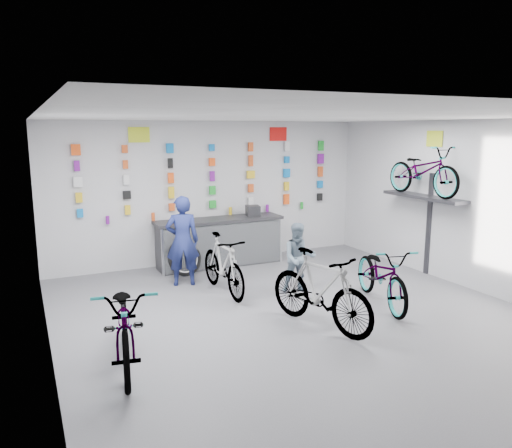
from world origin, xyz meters
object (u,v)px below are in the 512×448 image
clerk (182,241)px  bike_right (382,275)px  counter (220,243)px  bike_service (223,264)px  customer (299,258)px  bike_left (126,322)px  bike_center (320,290)px

clerk → bike_right: bearing=151.3°
counter → clerk: clerk is taller
counter → bike_right: bearing=-65.9°
bike_right → bike_service: (-2.12, 1.64, 0.02)m
customer → clerk: bearing=162.0°
counter → bike_left: (-2.67, -3.73, 0.05)m
bike_service → counter: bearing=68.9°
bike_center → customer: size_ratio=1.53×
bike_left → bike_service: bearing=53.5°
bike_left → bike_center: size_ratio=1.08×
clerk → customer: (1.71, -1.27, -0.21)m
bike_right → customer: size_ratio=1.56×
bike_center → customer: bearing=54.5°
bike_left → bike_service: (2.06, 1.99, -0.02)m
counter → bike_right: bike_right is taller
bike_left → bike_right: (4.18, 0.35, -0.03)m
bike_service → clerk: bearing=120.6°
counter → customer: customer is taller
bike_right → bike_service: 2.68m
bike_right → counter: bearing=130.3°
counter → bike_left: bearing=-125.6°
bike_right → bike_center: bearing=-148.5°
customer → bike_service: bearing=176.4°
bike_center → bike_service: 2.14m
bike_right → clerk: (-2.61, 2.41, 0.32)m
customer → counter: bearing=123.8°
counter → clerk: size_ratio=1.63×
counter → bike_service: size_ratio=1.56×
bike_center → counter: bearing=74.9°
bike_service → customer: size_ratio=1.40×
bike_left → bike_center: (2.75, -0.04, 0.03)m
bike_service → customer: customer is taller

